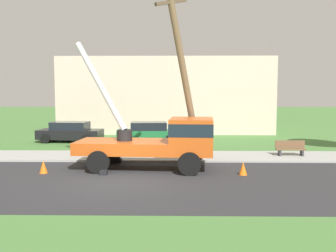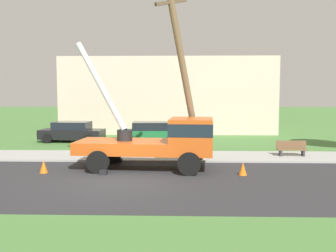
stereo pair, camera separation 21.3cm
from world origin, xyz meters
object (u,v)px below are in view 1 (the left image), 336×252
(utility_truck, at_px, (163,139))
(traffic_cone_behind, at_px, (43,167))
(parked_sedan_black, at_px, (70,132))
(parked_sedan_green, at_px, (149,132))
(park_bench, at_px, (290,149))
(traffic_cone_ahead, at_px, (243,169))
(leaning_utility_pole, at_px, (183,71))

(utility_truck, height_order, traffic_cone_behind, utility_truck)
(utility_truck, xyz_separation_m, parked_sedan_black, (-6.85, 9.41, -0.70))
(traffic_cone_behind, distance_m, parked_sedan_green, 11.02)
(traffic_cone_behind, height_order, parked_sedan_green, parked_sedan_green)
(parked_sedan_black, height_order, parked_sedan_green, same)
(park_bench, bearing_deg, utility_truck, -154.04)
(utility_truck, distance_m, traffic_cone_ahead, 3.82)
(traffic_cone_ahead, distance_m, parked_sedan_green, 11.53)
(traffic_cone_ahead, bearing_deg, parked_sedan_black, 134.22)
(leaning_utility_pole, xyz_separation_m, parked_sedan_black, (-7.80, 8.10, -3.82))
(park_bench, bearing_deg, traffic_cone_ahead, -126.65)
(utility_truck, relative_size, parked_sedan_green, 1.49)
(parked_sedan_green, height_order, park_bench, parked_sedan_green)
(leaning_utility_pole, distance_m, traffic_cone_behind, 7.82)
(traffic_cone_ahead, height_order, parked_sedan_black, parked_sedan_black)
(leaning_utility_pole, xyz_separation_m, traffic_cone_behind, (-6.15, -2.29, -4.25))
(utility_truck, bearing_deg, parked_sedan_black, 126.07)
(leaning_utility_pole, xyz_separation_m, traffic_cone_ahead, (2.51, -2.50, -4.25))
(traffic_cone_behind, bearing_deg, utility_truck, 10.70)
(parked_sedan_black, relative_size, park_bench, 2.83)
(parked_sedan_black, bearing_deg, parked_sedan_green, -0.94)
(traffic_cone_behind, relative_size, parked_sedan_green, 0.12)
(utility_truck, xyz_separation_m, park_bench, (6.80, 3.31, -0.95))
(parked_sedan_black, xyz_separation_m, park_bench, (13.65, -6.10, -0.25))
(parked_sedan_green, bearing_deg, utility_truck, -82.07)
(traffic_cone_ahead, height_order, park_bench, park_bench)
(utility_truck, distance_m, parked_sedan_green, 9.43)
(parked_sedan_black, distance_m, park_bench, 14.95)
(park_bench, bearing_deg, traffic_cone_behind, -160.32)
(traffic_cone_ahead, relative_size, traffic_cone_behind, 1.00)
(leaning_utility_pole, bearing_deg, traffic_cone_behind, -159.54)
(utility_truck, bearing_deg, parked_sedan_green, 97.93)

